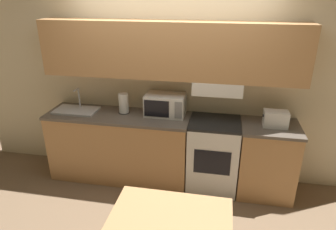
{
  "coord_description": "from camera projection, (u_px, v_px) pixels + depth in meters",
  "views": [
    {
      "loc": [
        0.64,
        -3.66,
        2.43
      ],
      "look_at": [
        0.05,
        -0.53,
        1.08
      ],
      "focal_mm": 32.0,
      "sensor_mm": 36.0,
      "label": 1
    }
  ],
  "objects": [
    {
      "name": "lower_counter_right_stub",
      "position": [
        266.0,
        160.0,
        3.72
      ],
      "size": [
        0.69,
        0.59,
        0.93
      ],
      "color": "tan",
      "rests_on": "ground_plane"
    },
    {
      "name": "lower_counter_main",
      "position": [
        120.0,
        146.0,
        4.05
      ],
      "size": [
        1.87,
        0.59,
        0.93
      ],
      "color": "tan",
      "rests_on": "ground_plane"
    },
    {
      "name": "toaster",
      "position": [
        276.0,
        119.0,
        3.5
      ],
      "size": [
        0.29,
        0.18,
        0.19
      ],
      "color": "white",
      "rests_on": "lower_counter_right_stub"
    },
    {
      "name": "stove_range",
      "position": [
        213.0,
        155.0,
        3.84
      ],
      "size": [
        0.62,
        0.56,
        0.93
      ],
      "color": "white",
      "rests_on": "ground_plane"
    },
    {
      "name": "microwave",
      "position": [
        165.0,
        105.0,
        3.8
      ],
      "size": [
        0.5,
        0.31,
        0.27
      ],
      "color": "white",
      "rests_on": "lower_counter_main"
    },
    {
      "name": "sink_basin",
      "position": [
        76.0,
        110.0,
        3.96
      ],
      "size": [
        0.56,
        0.33,
        0.29
      ],
      "color": "#B7BABF",
      "rests_on": "lower_counter_main"
    },
    {
      "name": "ground_plane",
      "position": [
        171.0,
        169.0,
        4.37
      ],
      "size": [
        16.0,
        16.0,
        0.0
      ],
      "primitive_type": "plane",
      "color": "#7F664C"
    },
    {
      "name": "paper_towel_roll",
      "position": [
        124.0,
        103.0,
        3.87
      ],
      "size": [
        0.15,
        0.15,
        0.26
      ],
      "color": "black",
      "rests_on": "lower_counter_main"
    },
    {
      "name": "wall_back",
      "position": [
        172.0,
        69.0,
        3.72
      ],
      "size": [
        5.57,
        0.38,
        2.55
      ],
      "color": "beige",
      "rests_on": "ground_plane"
    }
  ]
}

